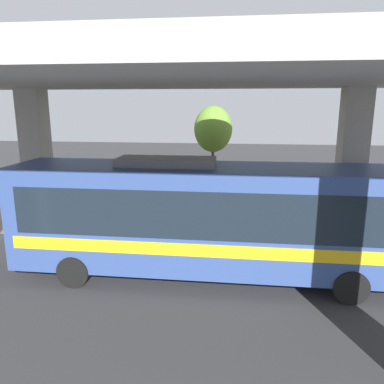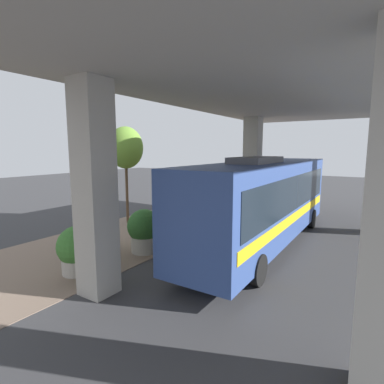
{
  "view_description": "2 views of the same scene",
  "coord_description": "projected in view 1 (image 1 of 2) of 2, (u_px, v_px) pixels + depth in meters",
  "views": [
    {
      "loc": [
        14.32,
        1.92,
        5.48
      ],
      "look_at": [
        -0.77,
        0.07,
        1.92
      ],
      "focal_mm": 35.0,
      "sensor_mm": 36.0,
      "label": 1
    },
    {
      "loc": [
        7.27,
        -11.48,
        4.18
      ],
      "look_at": [
        1.12,
        -1.86,
        2.55
      ],
      "focal_mm": 28.0,
      "sensor_mm": 36.0,
      "label": 2
    }
  ],
  "objects": [
    {
      "name": "street_tree_near",
      "position": [
        213.0,
        130.0,
        18.96
      ],
      "size": [
        1.93,
        1.93,
        5.43
      ],
      "color": "brown",
      "rests_on": "ground"
    },
    {
      "name": "bus",
      "position": [
        205.0,
        215.0,
        11.74
      ],
      "size": [
        2.61,
        12.06,
        3.89
      ],
      "color": "#334C8C",
      "rests_on": "ground"
    },
    {
      "name": "overpass",
      "position": [
        168.0,
        90.0,
        10.11
      ],
      "size": [
        9.4,
        19.9,
        6.67
      ],
      "color": "#ADA89E",
      "rests_on": "ground"
    },
    {
      "name": "planter_front",
      "position": [
        164.0,
        213.0,
        15.75
      ],
      "size": [
        1.67,
        1.67,
        2.05
      ],
      "color": "#ADA89E",
      "rests_on": "ground"
    },
    {
      "name": "planter_extra",
      "position": [
        131.0,
        213.0,
        16.11
      ],
      "size": [
        1.37,
        1.37,
        1.78
      ],
      "color": "#ADA89E",
      "rests_on": "ground"
    },
    {
      "name": "sidewalk_strip",
      "position": [
        196.0,
        220.0,
        18.21
      ],
      "size": [
        6.0,
        40.0,
        0.02
      ],
      "color": "#7A6656",
      "rests_on": "ground"
    },
    {
      "name": "ground_plane",
      "position": [
        188.0,
        242.0,
        15.31
      ],
      "size": [
        80.0,
        80.0,
        0.0
      ],
      "primitive_type": "plane",
      "color": "#38383A",
      "rests_on": "ground"
    },
    {
      "name": "planter_middle",
      "position": [
        122.0,
        204.0,
        17.75
      ],
      "size": [
        1.13,
        1.13,
        1.67
      ],
      "color": "#ADA89E",
      "rests_on": "ground"
    },
    {
      "name": "fire_hydrant",
      "position": [
        200.0,
        220.0,
        16.26
      ],
      "size": [
        0.52,
        0.25,
        1.14
      ],
      "color": "red",
      "rests_on": "ground"
    },
    {
      "name": "planter_back",
      "position": [
        74.0,
        210.0,
        16.94
      ],
      "size": [
        1.38,
        1.38,
        1.64
      ],
      "color": "#ADA89E",
      "rests_on": "ground"
    }
  ]
}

